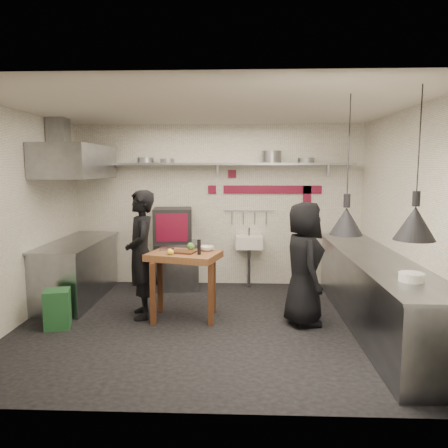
{
  "coord_description": "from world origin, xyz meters",
  "views": [
    {
      "loc": [
        0.42,
        -5.53,
        2.06
      ],
      "look_at": [
        0.18,
        0.3,
        1.3
      ],
      "focal_mm": 35.0,
      "sensor_mm": 36.0,
      "label": 1
    }
  ],
  "objects_px": {
    "oven_stand": "(177,265)",
    "chef_right": "(304,264)",
    "combi_oven": "(173,225)",
    "chef_left": "(141,254)",
    "green_bin": "(57,309)",
    "prep_table": "(184,286)"
  },
  "relations": [
    {
      "from": "oven_stand",
      "to": "chef_right",
      "type": "bearing_deg",
      "value": -48.01
    },
    {
      "from": "combi_oven",
      "to": "chef_left",
      "type": "height_order",
      "value": "chef_left"
    },
    {
      "from": "combi_oven",
      "to": "green_bin",
      "type": "xyz_separation_m",
      "value": [
        -1.21,
        -1.93,
        -0.84
      ]
    },
    {
      "from": "combi_oven",
      "to": "chef_right",
      "type": "xyz_separation_m",
      "value": [
        1.98,
        -1.65,
        -0.28
      ]
    },
    {
      "from": "combi_oven",
      "to": "green_bin",
      "type": "relative_size",
      "value": 1.27
    },
    {
      "from": "prep_table",
      "to": "chef_left",
      "type": "xyz_separation_m",
      "value": [
        -0.6,
        0.05,
        0.42
      ]
    },
    {
      "from": "prep_table",
      "to": "chef_right",
      "type": "height_order",
      "value": "chef_right"
    },
    {
      "from": "green_bin",
      "to": "chef_right",
      "type": "bearing_deg",
      "value": 4.98
    },
    {
      "from": "oven_stand",
      "to": "green_bin",
      "type": "relative_size",
      "value": 1.6
    },
    {
      "from": "oven_stand",
      "to": "combi_oven",
      "type": "height_order",
      "value": "combi_oven"
    },
    {
      "from": "chef_right",
      "to": "prep_table",
      "type": "bearing_deg",
      "value": 77.13
    },
    {
      "from": "oven_stand",
      "to": "green_bin",
      "type": "height_order",
      "value": "oven_stand"
    },
    {
      "from": "combi_oven",
      "to": "chef_left",
      "type": "distance_m",
      "value": 1.5
    },
    {
      "from": "oven_stand",
      "to": "prep_table",
      "type": "height_order",
      "value": "prep_table"
    },
    {
      "from": "combi_oven",
      "to": "chef_left",
      "type": "bearing_deg",
      "value": -105.07
    },
    {
      "from": "green_bin",
      "to": "prep_table",
      "type": "distance_m",
      "value": 1.66
    },
    {
      "from": "oven_stand",
      "to": "chef_left",
      "type": "xyz_separation_m",
      "value": [
        -0.26,
        -1.5,
        0.48
      ]
    },
    {
      "from": "green_bin",
      "to": "combi_oven",
      "type": "bearing_deg",
      "value": 57.94
    },
    {
      "from": "oven_stand",
      "to": "prep_table",
      "type": "distance_m",
      "value": 1.58
    },
    {
      "from": "combi_oven",
      "to": "chef_right",
      "type": "distance_m",
      "value": 2.6
    },
    {
      "from": "oven_stand",
      "to": "prep_table",
      "type": "relative_size",
      "value": 0.87
    },
    {
      "from": "combi_oven",
      "to": "chef_right",
      "type": "bearing_deg",
      "value": -46.72
    }
  ]
}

